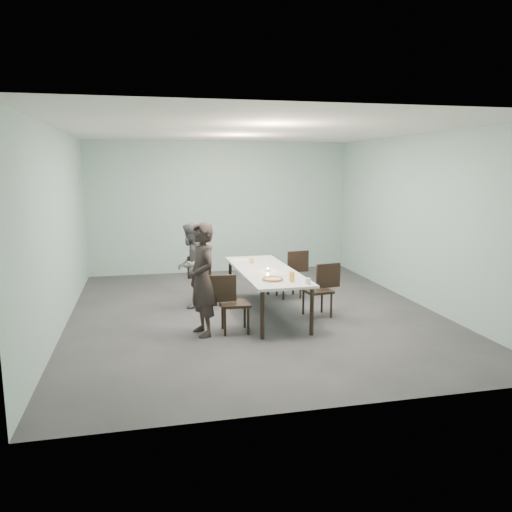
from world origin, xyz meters
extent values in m
plane|color=#333335|center=(0.00, 0.00, 0.00)|extent=(7.00, 7.00, 0.00)
cube|color=#92B7AF|center=(0.00, 3.50, 1.50)|extent=(6.00, 0.02, 3.00)
cube|color=#92B7AF|center=(0.00, -3.50, 1.50)|extent=(6.00, 0.02, 3.00)
cube|color=#92B7AF|center=(-3.00, 0.00, 1.50)|extent=(0.02, 7.00, 3.00)
cube|color=#92B7AF|center=(3.00, 0.00, 1.50)|extent=(0.02, 7.00, 3.00)
cube|color=white|center=(0.00, 0.00, 3.00)|extent=(6.00, 7.00, 0.02)
cube|color=white|center=(0.19, -0.10, 0.73)|extent=(0.94, 2.61, 0.04)
cylinder|color=black|center=(-0.17, -1.33, 0.35)|extent=(0.06, 0.06, 0.71)
cylinder|color=black|center=(-0.20, 1.11, 0.35)|extent=(0.06, 0.06, 0.71)
cylinder|color=black|center=(0.57, -1.32, 0.35)|extent=(0.06, 0.06, 0.71)
cylinder|color=black|center=(0.54, 1.12, 0.35)|extent=(0.06, 0.06, 0.71)
cube|color=black|center=(-0.48, -0.92, 0.43)|extent=(0.44, 0.44, 0.04)
cube|color=black|center=(-0.67, -0.92, 0.67)|extent=(0.42, 0.06, 0.40)
cylinder|color=black|center=(-0.66, -1.09, 0.21)|extent=(0.04, 0.04, 0.41)
cylinder|color=black|center=(-0.65, -0.75, 0.21)|extent=(0.04, 0.04, 0.41)
cylinder|color=black|center=(-0.32, -1.10, 0.21)|extent=(0.04, 0.04, 0.41)
cylinder|color=black|center=(-0.31, -0.76, 0.21)|extent=(0.04, 0.04, 0.41)
cube|color=black|center=(-0.64, 0.68, 0.43)|extent=(0.49, 0.49, 0.04)
cube|color=black|center=(-0.83, 0.71, 0.67)|extent=(0.42, 0.11, 0.40)
cylinder|color=black|center=(-0.83, 0.54, 0.21)|extent=(0.04, 0.04, 0.41)
cylinder|color=black|center=(-0.78, 0.87, 0.21)|extent=(0.04, 0.04, 0.41)
cylinder|color=black|center=(-0.50, 0.48, 0.21)|extent=(0.04, 0.04, 0.41)
cylinder|color=black|center=(-0.44, 0.82, 0.21)|extent=(0.04, 0.04, 0.41)
cube|color=black|center=(0.97, -0.45, 0.43)|extent=(0.46, 0.46, 0.04)
cube|color=black|center=(1.16, -0.43, 0.67)|extent=(0.42, 0.09, 0.40)
cylinder|color=black|center=(1.12, -0.26, 0.21)|extent=(0.04, 0.04, 0.41)
cylinder|color=black|center=(1.16, -0.60, 0.21)|extent=(0.04, 0.04, 0.41)
cylinder|color=black|center=(0.78, -0.30, 0.21)|extent=(0.04, 0.04, 0.41)
cylinder|color=black|center=(0.82, -0.63, 0.21)|extent=(0.04, 0.04, 0.41)
cube|color=black|center=(0.86, 0.85, 0.43)|extent=(0.46, 0.46, 0.04)
cube|color=black|center=(1.05, 0.87, 0.67)|extent=(0.42, 0.08, 0.40)
cylinder|color=black|center=(1.01, 1.04, 0.21)|extent=(0.04, 0.04, 0.41)
cylinder|color=black|center=(1.05, 0.70, 0.21)|extent=(0.04, 0.04, 0.41)
cylinder|color=black|center=(0.68, 1.00, 0.21)|extent=(0.04, 0.04, 0.41)
cylinder|color=black|center=(0.71, 0.66, 0.21)|extent=(0.04, 0.04, 0.41)
imported|color=black|center=(-0.96, -0.94, 0.82)|extent=(0.54, 0.68, 1.65)
imported|color=slate|center=(-0.97, 0.61, 0.74)|extent=(0.78, 0.87, 1.48)
cylinder|color=white|center=(0.09, -0.92, 0.76)|extent=(0.34, 0.34, 0.01)
cylinder|color=#E3CC81|center=(0.09, -0.92, 0.77)|extent=(0.30, 0.30, 0.01)
torus|color=brown|center=(0.09, -0.92, 0.77)|extent=(0.32, 0.32, 0.03)
cylinder|color=white|center=(0.38, -0.53, 0.76)|extent=(0.18, 0.18, 0.01)
cylinder|color=gold|center=(0.35, -1.06, 0.82)|extent=(0.08, 0.08, 0.15)
cylinder|color=silver|center=(0.52, -1.26, 0.80)|extent=(0.08, 0.08, 0.09)
cylinder|color=silver|center=(0.19, -0.25, 0.77)|extent=(0.06, 0.06, 0.03)
cylinder|color=orange|center=(0.19, -0.25, 0.79)|extent=(0.04, 0.04, 0.01)
cylinder|color=gold|center=(0.08, 0.49, 0.79)|extent=(0.07, 0.07, 0.08)
cube|color=silver|center=(-0.05, 0.83, 0.75)|extent=(0.30, 0.22, 0.01)
camera|label=1|loc=(-1.76, -7.94, 2.42)|focal=35.00mm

